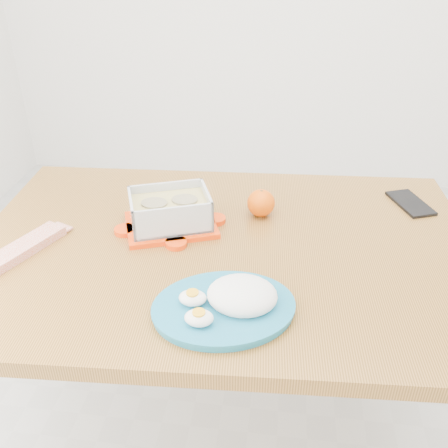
# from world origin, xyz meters

# --- Properties ---
(ground) EXTENTS (3.50, 3.50, 0.00)m
(ground) POSITION_xyz_m (0.00, 0.00, 0.00)
(ground) COLOR #B7B7B2
(ground) RESTS_ON ground
(dining_table) EXTENTS (1.33, 0.92, 0.75)m
(dining_table) POSITION_xyz_m (-0.17, -0.21, 0.66)
(dining_table) COLOR #9C672C
(dining_table) RESTS_ON ground
(food_container) EXTENTS (0.28, 0.25, 0.10)m
(food_container) POSITION_xyz_m (-0.33, -0.14, 0.80)
(food_container) COLOR #FF3D07
(food_container) RESTS_ON dining_table
(orange_fruit) EXTENTS (0.08, 0.08, 0.08)m
(orange_fruit) POSITION_xyz_m (-0.09, -0.05, 0.79)
(orange_fruit) COLOR #E95804
(orange_fruit) RESTS_ON dining_table
(rice_plate) EXTENTS (0.37, 0.37, 0.08)m
(rice_plate) POSITION_xyz_m (-0.13, -0.46, 0.78)
(rice_plate) COLOR #1A7193
(rice_plate) RESTS_ON dining_table
(candy_bar) EXTENTS (0.15, 0.24, 0.02)m
(candy_bar) POSITION_xyz_m (-0.66, -0.31, 0.76)
(candy_bar) COLOR red
(candy_bar) RESTS_ON dining_table
(smartphone) EXTENTS (0.13, 0.17, 0.01)m
(smartphone) POSITION_xyz_m (0.33, 0.07, 0.75)
(smartphone) COLOR black
(smartphone) RESTS_ON dining_table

